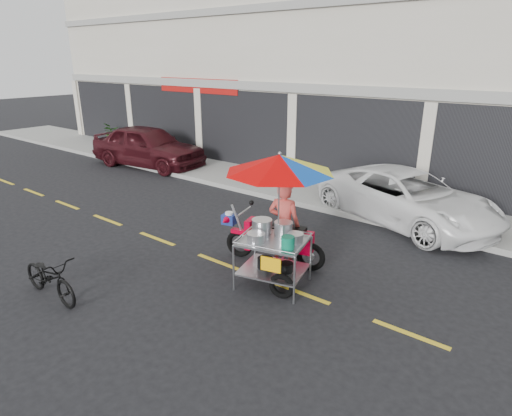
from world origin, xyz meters
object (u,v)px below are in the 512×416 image
Objects in this scene: near_bicycle at (50,277)px; white_pickup at (407,197)px; maroon_sedan at (148,146)px; food_vendor_rig at (279,199)px.

white_pickup is at bearing -26.20° from near_bicycle.
food_vendor_rig is (9.16, -4.23, 0.79)m from maroon_sedan.
maroon_sedan reaches higher than white_pickup.
white_pickup is at bearing 64.45° from food_vendor_rig.
food_vendor_rig is (-0.90, -4.43, 0.92)m from white_pickup.
maroon_sedan is 10.12m from food_vendor_rig.
food_vendor_rig reaches higher than white_pickup.
near_bicycle is 4.29m from food_vendor_rig.
near_bicycle is at bearing -146.32° from maroon_sedan.
near_bicycle is (-3.59, -7.55, -0.26)m from white_pickup.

